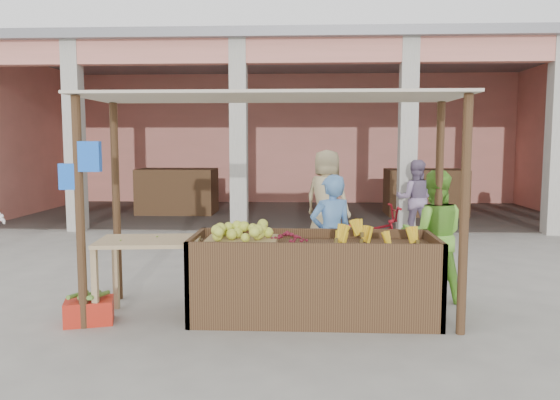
# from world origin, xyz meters

# --- Properties ---
(ground) EXTENTS (60.00, 60.00, 0.00)m
(ground) POSITION_xyz_m (0.00, 0.00, 0.00)
(ground) COLOR slate
(ground) RESTS_ON ground
(market_building) EXTENTS (14.40, 6.40, 4.20)m
(market_building) POSITION_xyz_m (0.05, 8.93, 2.70)
(market_building) COLOR #E48777
(market_building) RESTS_ON ground
(fruit_stall) EXTENTS (2.60, 0.95, 0.80)m
(fruit_stall) POSITION_xyz_m (0.50, 0.00, 0.40)
(fruit_stall) COLOR #523920
(fruit_stall) RESTS_ON ground
(stall_awning) EXTENTS (4.09, 1.35, 2.39)m
(stall_awning) POSITION_xyz_m (-0.01, 0.06, 1.98)
(stall_awning) COLOR #523920
(stall_awning) RESTS_ON ground
(banana_heap) EXTENTS (1.02, 0.56, 0.19)m
(banana_heap) POSITION_xyz_m (1.14, -0.05, 0.89)
(banana_heap) COLOR yellow
(banana_heap) RESTS_ON fruit_stall
(melon_tray) EXTENTS (0.76, 0.66, 0.20)m
(melon_tray) POSITION_xyz_m (-0.27, -0.02, 0.89)
(melon_tray) COLOR #9A7D4F
(melon_tray) RESTS_ON fruit_stall
(berry_heap) EXTENTS (0.47, 0.39, 0.15)m
(berry_heap) POSITION_xyz_m (0.21, 0.04, 0.88)
(berry_heap) COLOR maroon
(berry_heap) RESTS_ON fruit_stall
(side_table) EXTENTS (1.13, 0.81, 0.86)m
(side_table) POSITION_xyz_m (-1.26, -0.10, 0.72)
(side_table) COLOR tan
(side_table) RESTS_ON ground
(papaya_pile) EXTENTS (0.76, 0.43, 0.22)m
(papaya_pile) POSITION_xyz_m (-1.26, -0.10, 0.97)
(papaya_pile) COLOR #539430
(papaya_pile) RESTS_ON side_table
(red_crate) EXTENTS (0.56, 0.47, 0.25)m
(red_crate) POSITION_xyz_m (-1.85, -0.30, 0.13)
(red_crate) COLOR red
(red_crate) RESTS_ON ground
(plantain_bundle) EXTENTS (0.39, 0.27, 0.08)m
(plantain_bundle) POSITION_xyz_m (-1.85, -0.30, 0.29)
(plantain_bundle) COLOR #568430
(plantain_bundle) RESTS_ON red_crate
(produce_sacks) EXTENTS (0.93, 0.69, 0.56)m
(produce_sacks) POSITION_xyz_m (2.52, 5.28, 0.28)
(produce_sacks) COLOR maroon
(produce_sacks) RESTS_ON ground
(vendor_blue) EXTENTS (0.72, 0.63, 1.61)m
(vendor_blue) POSITION_xyz_m (0.72, 0.83, 0.80)
(vendor_blue) COLOR #5487C6
(vendor_blue) RESTS_ON ground
(vendor_green) EXTENTS (0.84, 0.54, 1.64)m
(vendor_green) POSITION_xyz_m (1.94, 0.75, 0.82)
(vendor_green) COLOR #6AB334
(vendor_green) RESTS_ON ground
(motorcycle) EXTENTS (0.90, 2.08, 1.05)m
(motorcycle) POSITION_xyz_m (1.16, 1.92, 0.53)
(motorcycle) COLOR maroon
(motorcycle) RESTS_ON ground
(shopper_c) EXTENTS (1.12, 1.01, 1.95)m
(shopper_c) POSITION_xyz_m (0.79, 4.07, 0.97)
(shopper_c) COLOR tan
(shopper_c) RESTS_ON ground
(shopper_f) EXTENTS (0.89, 0.60, 1.70)m
(shopper_f) POSITION_xyz_m (2.58, 5.14, 0.85)
(shopper_f) COLOR gray
(shopper_f) RESTS_ON ground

